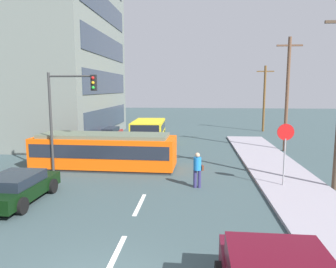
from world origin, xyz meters
The scene contains 17 objects.
ground_plane centered at (0.00, 10.00, 0.00)m, with size 120.00×120.00×0.00m, color #384A4D.
sidewalk_curb_right centered at (6.80, 6.00, 0.07)m, with size 3.20×36.00×0.14m, color #958F9A.
lane_stripe_1 centered at (0.00, 2.00, 0.01)m, with size 0.16×2.40×0.01m, color silver.
lane_stripe_2 centered at (0.00, 6.00, 0.01)m, with size 0.16×2.40×0.01m, color silver.
lane_stripe_3 centered at (0.00, 17.68, 0.01)m, with size 0.16×2.40×0.01m, color silver.
lane_stripe_4 centered at (0.00, 23.68, 0.01)m, with size 0.16×2.40×0.01m, color silver.
corner_building centered at (-14.62, 22.40, 11.20)m, with size 17.76×15.10×22.40m.
streetcar_tram centered at (-3.04, 11.68, 1.05)m, with size 8.26×2.78×2.03m.
city_bus centered at (-1.77, 20.64, 1.08)m, with size 2.67×5.31×1.89m.
pedestrian_crossing centered at (2.31, 8.40, 0.94)m, with size 0.49×0.36×1.67m.
parked_sedan_mid centered at (-5.05, 5.84, 0.62)m, with size 2.12×4.10×1.19m.
parked_sedan_far centered at (-4.98, 15.64, 0.62)m, with size 2.03×4.54×1.19m.
parked_sedan_furthest centered at (-5.54, 21.27, 0.62)m, with size 2.03×4.38×1.19m.
stop_sign centered at (6.31, 8.70, 2.19)m, with size 0.76×0.07×2.88m.
traffic_light_mast centered at (-4.62, 10.45, 3.78)m, with size 2.66×0.33×5.46m.
utility_pole_mid centered at (8.82, 17.82, 4.30)m, with size 1.80×0.24×8.24m.
utility_pole_far centered at (9.54, 28.92, 3.68)m, with size 1.80×0.24×7.00m.
Camera 1 is at (2.17, -6.13, 4.62)m, focal length 34.11 mm.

